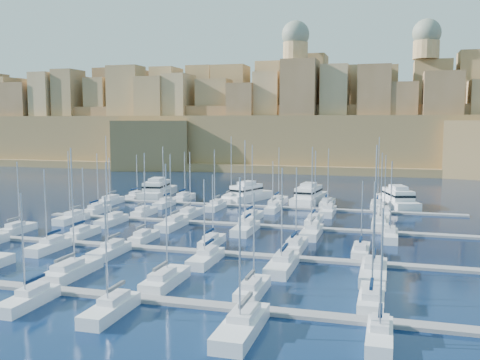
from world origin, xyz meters
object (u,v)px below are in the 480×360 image
(sailboat_2, at_px, (72,271))
(motor_yacht_d, at_px, (397,199))
(sailboat_4, at_px, (253,289))
(motor_yacht_a, at_px, (158,190))
(motor_yacht_c, at_px, (309,196))
(motor_yacht_b, at_px, (247,194))

(sailboat_2, xyz_separation_m, motor_yacht_d, (40.45, 70.19, 0.95))
(sailboat_4, xyz_separation_m, motor_yacht_a, (-44.42, 71.46, 1.01))
(motor_yacht_a, bearing_deg, motor_yacht_c, -0.93)
(sailboat_2, distance_m, motor_yacht_a, 73.39)
(sailboat_2, relative_size, motor_yacht_a, 0.87)
(motor_yacht_a, height_order, motor_yacht_c, same)
(motor_yacht_a, height_order, motor_yacht_d, same)
(motor_yacht_a, bearing_deg, motor_yacht_b, -3.05)
(sailboat_4, bearing_deg, motor_yacht_a, 121.87)
(sailboat_4, relative_size, motor_yacht_b, 0.73)
(motor_yacht_a, xyz_separation_m, motor_yacht_c, (40.26, -0.65, 0.00))
(sailboat_2, relative_size, motor_yacht_d, 0.89)
(sailboat_4, relative_size, motor_yacht_d, 0.65)
(motor_yacht_d, bearing_deg, sailboat_4, -102.97)
(motor_yacht_b, height_order, motor_yacht_d, same)
(sailboat_2, xyz_separation_m, motor_yacht_b, (4.61, 69.18, 0.95))
(motor_yacht_d, bearing_deg, sailboat_2, -119.95)
(sailboat_2, height_order, motor_yacht_b, sailboat_2)
(sailboat_2, distance_m, motor_yacht_b, 69.34)
(motor_yacht_a, relative_size, motor_yacht_d, 1.03)
(sailboat_4, bearing_deg, motor_yacht_c, 93.36)
(motor_yacht_a, bearing_deg, motor_yacht_d, -0.30)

